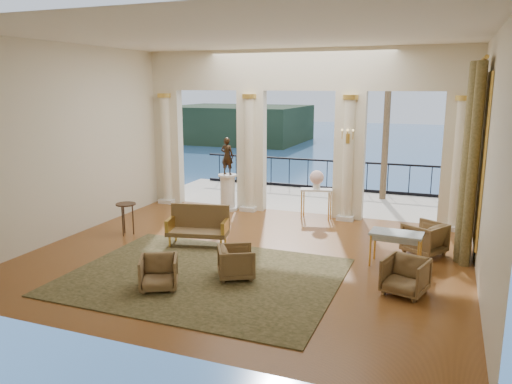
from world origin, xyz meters
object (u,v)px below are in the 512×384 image
at_px(console_table, 316,194).
at_px(armchair_d, 236,261).
at_px(pedestal, 228,193).
at_px(settee, 199,225).
at_px(game_table, 396,236).
at_px(side_table, 126,208).
at_px(armchair_b, 405,274).
at_px(statue, 227,156).
at_px(armchair_a, 159,271).
at_px(armchair_c, 424,237).

bearing_deg(console_table, armchair_d, -108.07).
distance_m(armchair_d, pedestal, 5.23).
relative_size(settee, console_table, 1.61).
xyz_separation_m(settee, game_table, (4.30, 0.20, 0.17)).
distance_m(game_table, side_table, 6.28).
distance_m(armchair_b, pedestal, 6.85).
relative_size(settee, side_table, 1.87).
distance_m(game_table, console_table, 3.85).
xyz_separation_m(armchair_d, statue, (-2.30, 4.70, 1.24)).
bearing_deg(settee, armchair_d, -56.33).
relative_size(armchair_b, statue, 0.67).
bearing_deg(console_table, armchair_a, -117.91).
relative_size(armchair_a, armchair_b, 0.94).
height_order(armchair_d, side_table, side_table).
bearing_deg(side_table, pedestal, 67.77).
height_order(armchair_a, pedestal, pedestal).
xyz_separation_m(armchair_c, armchair_d, (-3.21, -2.69, -0.05)).
xyz_separation_m(statue, side_table, (-1.27, -3.11, -0.91)).
relative_size(game_table, pedestal, 0.99).
xyz_separation_m(settee, side_table, (-1.98, 0.05, 0.22)).
bearing_deg(settee, statue, 90.32).
relative_size(armchair_c, armchair_d, 1.14).
relative_size(armchair_d, game_table, 0.65).
bearing_deg(armchair_c, statue, -79.11).
distance_m(armchair_a, settee, 2.57).
height_order(statue, side_table, statue).
relative_size(armchair_c, pedestal, 0.73).
bearing_deg(statue, armchair_c, 165.74).
bearing_deg(side_table, settee, -1.47).
xyz_separation_m(armchair_c, game_table, (-0.50, -0.95, 0.24)).
distance_m(armchair_d, game_table, 3.24).
distance_m(settee, side_table, 1.99).
bearing_deg(armchair_d, armchair_c, -78.88).
xyz_separation_m(armchair_a, console_table, (1.39, 5.73, 0.34)).
height_order(armchair_c, game_table, armchair_c).
xyz_separation_m(armchair_d, pedestal, (-2.30, 4.70, 0.17)).
bearing_deg(armchair_d, settee, 17.14).
bearing_deg(side_table, armchair_c, 9.20).
height_order(armchair_a, settee, settee).
height_order(settee, game_table, settee).
xyz_separation_m(armchair_b, armchair_d, (-3.01, -0.38, -0.02)).
relative_size(armchair_d, pedestal, 0.64).
distance_m(settee, console_table, 3.74).
xyz_separation_m(armchair_b, armchair_c, (0.20, 2.31, 0.03)).
bearing_deg(armchair_c, settee, -45.60).
relative_size(armchair_b, armchair_d, 1.06).
distance_m(armchair_a, armchair_c, 5.64).
xyz_separation_m(armchair_d, console_table, (0.31, 4.75, 0.33)).
height_order(settee, console_table, settee).
xyz_separation_m(armchair_d, game_table, (2.71, 1.74, 0.28)).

